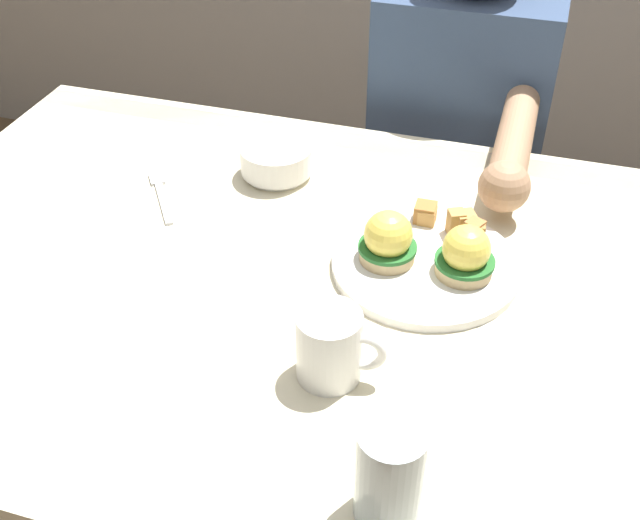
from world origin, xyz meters
TOP-DOWN VIEW (x-y plane):
  - dining_table at (0.00, 0.00)m, footprint 1.20×0.90m
  - eggs_benedict_plate at (0.23, 0.07)m, footprint 0.27×0.27m
  - fruit_bowl at (-0.06, 0.25)m, footprint 0.12×0.12m
  - coffee_mug at (0.15, -0.17)m, footprint 0.11×0.08m
  - fork at (-0.22, 0.14)m, footprint 0.10×0.14m
  - water_glass_near at (0.26, -0.33)m, footprint 0.07×0.07m
  - diner_person at (0.20, 0.60)m, footprint 0.34×0.54m

SIDE VIEW (x-z plane):
  - dining_table at x=0.00m, z-range 0.26..1.00m
  - diner_person at x=0.20m, z-range 0.08..1.22m
  - fork at x=-0.22m, z-range 0.74..0.74m
  - eggs_benedict_plate at x=0.23m, z-range 0.72..0.81m
  - fruit_bowl at x=-0.06m, z-range 0.74..0.80m
  - coffee_mug at x=0.15m, z-range 0.74..0.84m
  - water_glass_near at x=0.26m, z-range 0.73..0.85m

